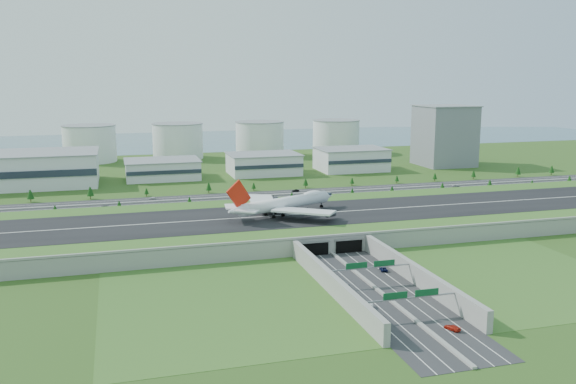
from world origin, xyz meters
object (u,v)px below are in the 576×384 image
object	(u,v)px
boeing_747	(284,203)
car_6	(456,186)
car_3	(452,328)
car_5	(296,191)
fuel_tank_a	(90,144)
car_2	(383,269)
car_1	(371,306)
office_tower	(444,136)
car_0	(344,283)
car_4	(105,206)
car_7	(153,198)

from	to	relation	value
boeing_747	car_6	world-z (taller)	boeing_747
car_3	car_5	world-z (taller)	car_5
fuel_tank_a	car_2	bearing A→B (deg)	-71.22
fuel_tank_a	car_6	xyz separation A→B (m)	(269.81, -220.61, -16.59)
car_5	car_6	size ratio (longest dim) A/B	0.91
boeing_747	car_2	xyz separation A→B (m)	(21.68, -82.08, -13.52)
car_2	car_5	xyz separation A→B (m)	(15.39, 184.57, 0.03)
fuel_tank_a	car_5	size ratio (longest dim) A/B	9.63
car_2	car_6	bearing A→B (deg)	-116.92
car_1	car_5	distance (m)	226.43
office_tower	car_0	size ratio (longest dim) A/B	11.55
car_3	car_5	distance (m)	248.89
office_tower	car_6	distance (m)	119.92
car_0	car_2	bearing A→B (deg)	24.98
car_4	office_tower	bearing A→B (deg)	-90.48
office_tower	car_0	bearing A→B (deg)	-126.14
car_0	car_7	bearing A→B (deg)	104.07
car_1	car_6	world-z (taller)	car_6
office_tower	boeing_747	size ratio (longest dim) A/B	0.79
fuel_tank_a	car_2	xyz separation A→B (m)	(132.67, -390.18, -16.55)
car_1	car_2	size ratio (longest dim) A/B	0.78
office_tower	fuel_tank_a	size ratio (longest dim) A/B	1.10
car_3	car_7	size ratio (longest dim) A/B	1.12
car_0	car_5	xyz separation A→B (m)	(38.12, 196.98, 0.04)
car_1	car_7	world-z (taller)	car_1
car_7	car_4	bearing A→B (deg)	-46.48
office_tower	car_6	bearing A→B (deg)	-115.42
car_3	car_7	world-z (taller)	car_3
car_1	office_tower	bearing A→B (deg)	78.79
office_tower	car_3	distance (m)	390.11
boeing_747	car_2	size ratio (longest dim) A/B	11.61
car_3	car_6	size ratio (longest dim) A/B	1.03
boeing_747	car_0	size ratio (longest dim) A/B	14.56
car_2	fuel_tank_a	bearing A→B (deg)	-59.18
fuel_tank_a	car_3	world-z (taller)	fuel_tank_a
office_tower	car_2	distance (m)	333.95
car_5	car_4	bearing A→B (deg)	-83.95
boeing_747	fuel_tank_a	bearing A→B (deg)	85.91
car_3	car_0	bearing A→B (deg)	-93.71
fuel_tank_a	car_1	world-z (taller)	fuel_tank_a
car_4	car_7	world-z (taller)	car_4
car_5	boeing_747	bearing A→B (deg)	-22.02
fuel_tank_a	car_0	xyz separation A→B (m)	(109.94, -402.60, -16.57)
car_1	car_2	world-z (taller)	car_2
car_1	car_5	size ratio (longest dim) A/B	0.89
car_0	car_7	distance (m)	207.30
boeing_747	car_0	world-z (taller)	boeing_747
car_7	car_2	bearing A→B (deg)	36.08
boeing_747	car_7	size ratio (longest dim) A/B	13.30
car_6	car_0	bearing A→B (deg)	153.16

